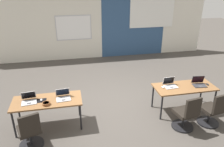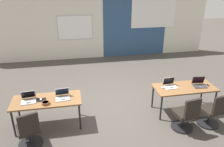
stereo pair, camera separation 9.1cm
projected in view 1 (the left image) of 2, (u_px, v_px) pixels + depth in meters
name	position (u px, v px, depth m)	size (l,w,h in m)	color
ground_plane	(115.00, 105.00, 6.33)	(24.00, 24.00, 0.00)	#47423D
back_wall_assembly	(95.00, 26.00, 9.52)	(10.00, 0.27, 2.80)	silver
desk_near_left	(47.00, 102.00, 5.20)	(1.60, 0.70, 0.72)	brown
desk_near_right	(184.00, 88.00, 5.84)	(1.60, 0.70, 0.72)	brown
laptop_near_right_end	(199.00, 83.00, 5.87)	(0.36, 0.32, 0.23)	#333338
mouse_near_right_end	(207.00, 84.00, 5.90)	(0.06, 0.10, 0.03)	black
chair_near_right_end	(212.00, 112.00, 5.35)	(0.52, 0.57, 0.92)	black
laptop_near_right_inner	(170.00, 84.00, 5.81)	(0.35, 0.30, 0.23)	silver
mouse_near_right_inner	(163.00, 87.00, 5.75)	(0.08, 0.11, 0.03)	#B2B2B7
chair_near_right_inner	(186.00, 115.00, 5.21)	(0.52, 0.57, 0.92)	black
laptop_near_left_end	(29.00, 100.00, 5.09)	(0.36, 0.35, 0.22)	#B7B7BC
mousepad_near_left_end	(41.00, 100.00, 5.16)	(0.22, 0.19, 0.00)	black
mouse_near_left_end	(41.00, 100.00, 5.16)	(0.07, 0.11, 0.03)	#B2B2B7
chair_near_left_end	(30.00, 133.00, 4.63)	(0.56, 0.61, 0.92)	black
laptop_near_left_inner	(63.00, 97.00, 5.23)	(0.36, 0.34, 0.22)	#B7B7BC
snack_bowl	(46.00, 103.00, 4.98)	(0.18, 0.18, 0.06)	brown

